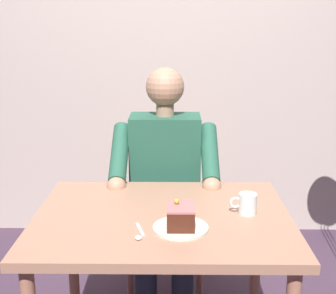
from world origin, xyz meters
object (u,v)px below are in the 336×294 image
(seated_person, at_px, (165,188))
(dining_table, at_px, (163,235))
(chair, at_px, (165,204))
(dessert_spoon, at_px, (139,234))
(coffee_cup, at_px, (247,203))
(cake_slice, at_px, (181,216))

(seated_person, bearing_deg, dining_table, 90.00)
(chair, distance_m, seated_person, 0.23)
(seated_person, distance_m, dessert_spoon, 0.74)
(seated_person, relative_size, coffee_cup, 11.53)
(cake_slice, bearing_deg, dining_table, -62.32)
(chair, xyz_separation_m, dessert_spoon, (0.08, 0.90, 0.25))
(coffee_cup, bearing_deg, dining_table, 2.90)
(dining_table, xyz_separation_m, chair, (0.00, -0.72, -0.16))
(dining_table, xyz_separation_m, dessert_spoon, (0.08, 0.18, 0.09))
(coffee_cup, distance_m, dessert_spoon, 0.46)
(chair, xyz_separation_m, seated_person, (0.00, 0.17, 0.16))
(dining_table, bearing_deg, coffee_cup, -177.10)
(seated_person, relative_size, dessert_spoon, 8.73)
(coffee_cup, bearing_deg, seated_person, -57.76)
(dining_table, distance_m, dessert_spoon, 0.22)
(cake_slice, bearing_deg, coffee_cup, -150.60)
(cake_slice, relative_size, dessert_spoon, 0.87)
(chair, height_order, dessert_spoon, chair)
(cake_slice, bearing_deg, seated_person, -84.16)
(chair, distance_m, coffee_cup, 0.83)
(seated_person, bearing_deg, cake_slice, 95.84)
(cake_slice, bearing_deg, chair, -85.33)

